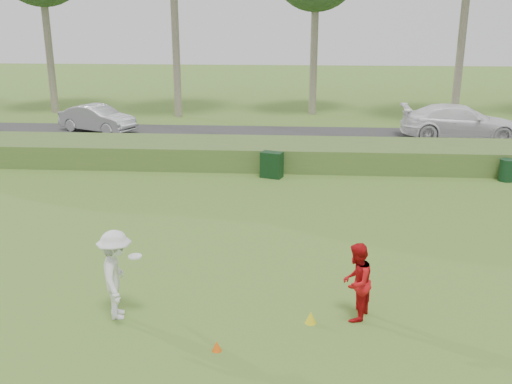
# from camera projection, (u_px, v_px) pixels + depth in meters

# --- Properties ---
(ground) EXTENTS (120.00, 120.00, 0.00)m
(ground) POSITION_uv_depth(u_px,v_px,m) (242.00, 309.00, 11.81)
(ground) COLOR #446E24
(ground) RESTS_ON ground
(reed_strip) EXTENTS (80.00, 3.00, 0.90)m
(reed_strip) POSITION_uv_depth(u_px,v_px,m) (270.00, 154.00, 23.11)
(reed_strip) COLOR #446628
(reed_strip) RESTS_ON ground
(park_road) EXTENTS (80.00, 6.00, 0.06)m
(park_road) POSITION_uv_depth(u_px,v_px,m) (275.00, 138.00, 27.99)
(park_road) COLOR #2D2D2D
(park_road) RESTS_ON ground
(player_white) EXTENTS (1.00, 1.31, 1.84)m
(player_white) POSITION_uv_depth(u_px,v_px,m) (116.00, 275.00, 11.26)
(player_white) COLOR white
(player_white) RESTS_ON ground
(player_red) EXTENTS (0.86, 0.95, 1.60)m
(player_red) POSITION_uv_depth(u_px,v_px,m) (356.00, 282.00, 11.23)
(player_red) COLOR red
(player_red) RESTS_ON ground
(cone_orange) EXTENTS (0.18, 0.18, 0.19)m
(cone_orange) POSITION_uv_depth(u_px,v_px,m) (217.00, 346.00, 10.32)
(cone_orange) COLOR #FE5B0D
(cone_orange) RESTS_ON ground
(cone_yellow) EXTENTS (0.23, 0.23, 0.25)m
(cone_yellow) POSITION_uv_depth(u_px,v_px,m) (311.00, 317.00, 11.24)
(cone_yellow) COLOR yellow
(cone_yellow) RESTS_ON ground
(utility_cabinet) EXTENTS (0.89, 0.71, 0.97)m
(utility_cabinet) POSITION_uv_depth(u_px,v_px,m) (272.00, 165.00, 21.23)
(utility_cabinet) COLOR black
(utility_cabinet) RESTS_ON ground
(trash_bin) EXTENTS (0.65, 0.65, 0.81)m
(trash_bin) POSITION_uv_depth(u_px,v_px,m) (507.00, 170.00, 20.80)
(trash_bin) COLOR #103219
(trash_bin) RESTS_ON ground
(car_mid) EXTENTS (4.35, 2.96, 1.36)m
(car_mid) POSITION_uv_depth(u_px,v_px,m) (97.00, 118.00, 29.24)
(car_mid) COLOR #B8B7BC
(car_mid) RESTS_ON park_road
(car_right) EXTENTS (5.76, 2.68, 1.63)m
(car_right) POSITION_uv_depth(u_px,v_px,m) (460.00, 122.00, 27.53)
(car_right) COLOR white
(car_right) RESTS_ON park_road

